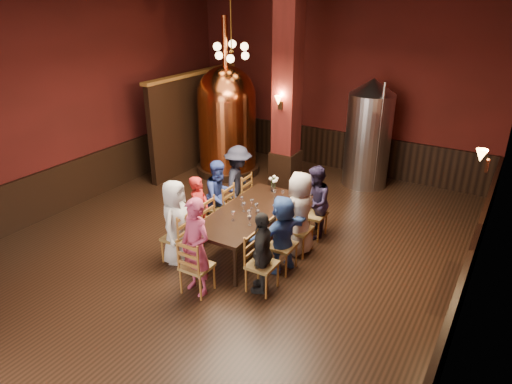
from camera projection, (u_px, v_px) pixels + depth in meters
The scene contains 41 objects.
room at pixel (225, 130), 7.54m from camera, with size 10.00×10.02×4.50m.
wainscot_right at pixel (461, 292), 6.37m from camera, with size 0.08×9.90×1.00m, color black.
wainscot_back at pixel (333, 149), 12.12m from camera, with size 7.90×0.08×1.00m, color black.
wainscot_left at pixel (80, 180), 10.12m from camera, with size 0.08×9.90×1.00m, color black.
column at pixel (287, 97), 9.87m from camera, with size 0.58×0.58×4.50m, color #4B1210.
partition at pixel (195, 122), 11.98m from camera, with size 0.22×3.50×2.40m, color black.
pendant_cluster at pixel (231, 51), 10.31m from camera, with size 0.90×0.90×1.70m, color #A57226, non-canonical shape.
sconce_wall at pixel (488, 160), 6.34m from camera, with size 0.20×0.20×0.36m, color black, non-canonical shape.
sconce_column at pixel (280, 102), 9.65m from camera, with size 0.20×0.20×0.36m, color black, non-canonical shape.
dining_table at pixel (249, 214), 8.18m from camera, with size 1.04×2.41×0.75m.
chair_0 at pixel (177, 237), 7.87m from camera, with size 0.46×0.46×0.92m, color #9B5B27, non-canonical shape.
person_0 at pixel (176, 222), 7.75m from camera, with size 0.74×0.48×1.50m, color silver.
chair_1 at pixel (200, 221), 8.40m from camera, with size 0.46×0.46×0.92m, color #9B5B27, non-canonical shape.
person_1 at pixel (199, 211), 8.31m from camera, with size 0.49×0.32×1.35m, color #AE1F1D.
chair_2 at pixel (220, 208), 8.92m from camera, with size 0.46×0.46×0.92m, color #9B5B27, non-canonical shape.
person_2 at pixel (220, 196), 8.82m from camera, with size 0.70×0.34×1.44m, color navy.
chair_3 at pixel (239, 196), 9.45m from camera, with size 0.46×0.46×0.92m, color #9B5B27, non-canonical shape.
person_3 at pixel (238, 182), 9.33m from camera, with size 0.99×0.57×1.53m, color black.
chair_4 at pixel (262, 264), 7.09m from camera, with size 0.46×0.46×0.92m, color #9B5B27, non-canonical shape.
person_4 at pixel (262, 252), 7.00m from camera, with size 0.80×0.33×1.36m, color black.
chair_5 at pixel (282, 245), 7.62m from camera, with size 0.46×0.46×0.92m, color #9B5B27, non-canonical shape.
person_5 at pixel (282, 234), 7.53m from camera, with size 1.26×0.40×1.35m, color #3559A1.
chair_6 at pixel (299, 229), 8.14m from camera, with size 0.46×0.46×0.92m, color #9B5B27, non-canonical shape.
person_6 at pixel (300, 214), 8.01m from camera, with size 0.75×0.49×1.54m, color #B2A79D.
chair_7 at pixel (314, 214), 8.67m from camera, with size 0.46×0.46×0.92m, color #9B5B27, non-canonical shape.
person_7 at pixel (315, 202), 8.56m from camera, with size 0.69×0.34×1.42m, color #221B37.
chair_8 at pixel (197, 266), 7.05m from camera, with size 0.46×0.46×0.92m, color #9B5B27, non-canonical shape.
person_8 at pixel (196, 247), 6.91m from camera, with size 0.58×0.38×1.59m, color #A53758.
copper_kettle at pixel (227, 119), 11.43m from camera, with size 1.87×1.87×3.85m.
steel_vessel at pixel (369, 133), 10.71m from camera, with size 1.17×1.17×2.56m.
rose_vase at pixel (273, 181), 8.87m from camera, with size 0.19×0.19×0.32m.
wine_glass_0 at pixel (258, 215), 7.82m from camera, with size 0.07×0.07×0.17m, color white, non-canonical shape.
wine_glass_1 at pixel (242, 201), 8.32m from camera, with size 0.07×0.07×0.17m, color white, non-canonical shape.
wine_glass_2 at pixel (249, 215), 7.82m from camera, with size 0.07×0.07×0.17m, color white, non-canonical shape.
wine_glass_3 at pixel (250, 220), 7.63m from camera, with size 0.07×0.07×0.17m, color white, non-canonical shape.
wine_glass_4 at pixel (283, 195), 8.57m from camera, with size 0.07×0.07×0.17m, color white, non-canonical shape.
wine_glass_5 at pixel (233, 216), 7.77m from camera, with size 0.07×0.07×0.17m, color white, non-canonical shape.
wine_glass_6 at pixel (256, 208), 8.06m from camera, with size 0.07×0.07×0.17m, color white, non-canonical shape.
wine_glass_7 at pixel (252, 204), 8.21m from camera, with size 0.07×0.07×0.17m, color white, non-canonical shape.
wine_glass_8 at pixel (275, 194), 8.60m from camera, with size 0.07×0.07×0.17m, color white, non-canonical shape.
wine_glass_9 at pixel (244, 207), 8.10m from camera, with size 0.07×0.07×0.17m, color white, non-canonical shape.
Camera 1 is at (4.23, -5.98, 4.36)m, focal length 32.00 mm.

